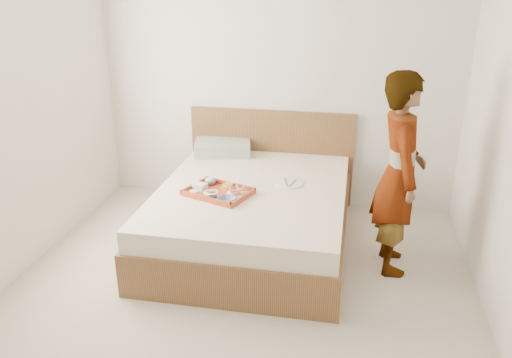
{
  "coord_description": "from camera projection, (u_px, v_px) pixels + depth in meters",
  "views": [
    {
      "loc": [
        0.75,
        -2.92,
        2.22
      ],
      "look_at": [
        0.0,
        0.9,
        0.65
      ],
      "focal_mm": 36.14,
      "sensor_mm": 36.0,
      "label": 1
    }
  ],
  "objects": [
    {
      "name": "sauce_dish",
      "position": [
        213.0,
        198.0,
        4.08
      ],
      "size": [
        0.09,
        0.09,
        0.03
      ],
      "primitive_type": "cylinder",
      "rotation": [
        0.0,
        0.0,
        -0.36
      ],
      "color": "black",
      "rests_on": "tray"
    },
    {
      "name": "cheese_round",
      "position": [
        194.0,
        192.0,
        4.18
      ],
      "size": [
        0.09,
        0.09,
        0.03
      ],
      "primitive_type": "cylinder",
      "rotation": [
        0.0,
        0.0,
        -0.36
      ],
      "color": "white",
      "rests_on": "tray"
    },
    {
      "name": "meat_plate",
      "position": [
        211.0,
        192.0,
        4.2
      ],
      "size": [
        0.16,
        0.16,
        0.01
      ],
      "primitive_type": "cylinder",
      "rotation": [
        0.0,
        0.0,
        -0.36
      ],
      "color": "white",
      "rests_on": "tray"
    },
    {
      "name": "salad_bowl",
      "position": [
        210.0,
        182.0,
        4.37
      ],
      "size": [
        0.14,
        0.14,
        0.03
      ],
      "primitive_type": "imported",
      "rotation": [
        0.0,
        0.0,
        -0.36
      ],
      "color": "#131941",
      "rests_on": "tray"
    },
    {
      "name": "bed",
      "position": [
        253.0,
        216.0,
        4.45
      ],
      "size": [
        1.65,
        2.0,
        0.53
      ],
      "primitive_type": "cube",
      "color": "brown",
      "rests_on": "ground"
    },
    {
      "name": "ground",
      "position": [
        231.0,
        311.0,
        3.63
      ],
      "size": [
        3.5,
        4.0,
        0.01
      ],
      "primitive_type": "cube",
      "color": "beige",
      "rests_on": "ground"
    },
    {
      "name": "pillow",
      "position": [
        223.0,
        147.0,
        5.13
      ],
      "size": [
        0.61,
        0.48,
        0.13
      ],
      "primitive_type": "cube",
      "rotation": [
        0.0,
        0.0,
        0.22
      ],
      "color": "#9CAA9C",
      "rests_on": "bed"
    },
    {
      "name": "plastic_tub",
      "position": [
        200.0,
        186.0,
        4.28
      ],
      "size": [
        0.13,
        0.12,
        0.05
      ],
      "primitive_type": "cube",
      "rotation": [
        0.0,
        0.0,
        -0.36
      ],
      "color": "silver",
      "rests_on": "tray"
    },
    {
      "name": "headboard",
      "position": [
        271.0,
        156.0,
        5.25
      ],
      "size": [
        1.65,
        0.06,
        0.95
      ],
      "primitive_type": "cube",
      "color": "brown",
      "rests_on": "ground"
    },
    {
      "name": "navy_bowl_big",
      "position": [
        227.0,
        200.0,
        4.03
      ],
      "size": [
        0.18,
        0.18,
        0.03
      ],
      "primitive_type": "imported",
      "rotation": [
        0.0,
        0.0,
        -0.36
      ],
      "color": "#131941",
      "rests_on": "tray"
    },
    {
      "name": "bread_plate",
      "position": [
        228.0,
        188.0,
        4.29
      ],
      "size": [
        0.16,
        0.16,
        0.01
      ],
      "primitive_type": "cylinder",
      "rotation": [
        0.0,
        0.0,
        -0.36
      ],
      "color": "orange",
      "rests_on": "tray"
    },
    {
      "name": "dinner_plate",
      "position": [
        289.0,
        183.0,
        4.41
      ],
      "size": [
        0.24,
        0.24,
        0.01
      ],
      "primitive_type": "cylinder",
      "rotation": [
        0.0,
        0.0,
        -0.03
      ],
      "color": "white",
      "rests_on": "bed"
    },
    {
      "name": "wall_back",
      "position": [
        278.0,
        75.0,
        4.96
      ],
      "size": [
        3.5,
        0.01,
        2.6
      ],
      "primitive_type": "cube",
      "color": "silver",
      "rests_on": "ground"
    },
    {
      "name": "person",
      "position": [
        399.0,
        174.0,
        3.91
      ],
      "size": [
        0.43,
        0.61,
        1.58
      ],
      "primitive_type": "imported",
      "rotation": [
        0.0,
        0.0,
        1.67
      ],
      "color": "silver",
      "rests_on": "ground"
    },
    {
      "name": "tray",
      "position": [
        218.0,
        192.0,
        4.21
      ],
      "size": [
        0.6,
        0.52,
        0.05
      ],
      "primitive_type": "cube",
      "rotation": [
        0.0,
        0.0,
        -0.36
      ],
      "color": "#B13922",
      "rests_on": "bed"
    },
    {
      "name": "prawn_plate",
      "position": [
        237.0,
        194.0,
        4.18
      ],
      "size": [
        0.22,
        0.22,
        0.01
      ],
      "primitive_type": "cylinder",
      "rotation": [
        0.0,
        0.0,
        -0.36
      ],
      "color": "white",
      "rests_on": "tray"
    }
  ]
}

